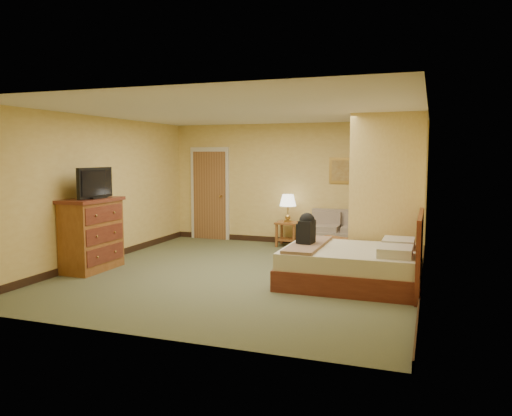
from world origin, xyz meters
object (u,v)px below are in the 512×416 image
at_px(coffee_table, 332,247).
at_px(bed, 356,265).
at_px(dresser, 92,234).
at_px(loveseat, 341,237).

xyz_separation_m(coffee_table, bed, (0.57, -1.16, -0.03)).
height_order(dresser, bed, dresser).
xyz_separation_m(loveseat, coffee_table, (0.11, -1.51, 0.07)).
xyz_separation_m(loveseat, bed, (0.67, -2.67, 0.04)).
relative_size(coffee_table, bed, 0.48).
xyz_separation_m(loveseat, dresser, (-3.62, -3.17, 0.35)).
distance_m(coffee_table, bed, 1.29).
distance_m(loveseat, coffee_table, 1.52).
height_order(coffee_table, bed, bed).
distance_m(loveseat, bed, 2.75).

